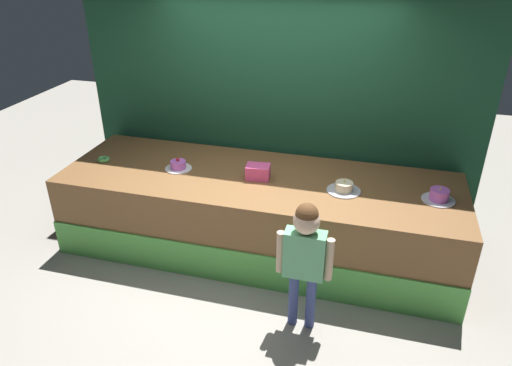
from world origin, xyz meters
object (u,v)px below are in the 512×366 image
object	(u,v)px
pink_box	(258,172)
donut	(104,159)
cake_right	(439,196)
cake_center	(344,188)
child_figure	(305,250)
cake_left	(178,165)

from	to	relation	value
pink_box	donut	distance (m)	1.71
donut	cake_right	distance (m)	3.42
pink_box	cake_center	xyz separation A→B (m)	(0.85, -0.05, -0.03)
child_figure	cake_left	bearing A→B (deg)	146.92
child_figure	cake_center	world-z (taller)	child_figure
donut	cake_center	size ratio (longest dim) A/B	0.40
pink_box	cake_center	bearing A→B (deg)	-3.15
cake_center	donut	bearing A→B (deg)	179.97
child_figure	donut	size ratio (longest dim) A/B	9.20
cake_left	cake_right	world-z (taller)	cake_right
cake_center	cake_right	distance (m)	0.86
cake_left	cake_right	distance (m)	2.56
donut	cake_right	bearing A→B (deg)	0.78
donut	cake_left	xyz separation A→B (m)	(0.85, 0.03, 0.02)
cake_left	cake_right	bearing A→B (deg)	0.28
cake_left	cake_center	size ratio (longest dim) A/B	0.86
pink_box	donut	world-z (taller)	pink_box
cake_left	pink_box	bearing A→B (deg)	0.78
child_figure	donut	xyz separation A→B (m)	(-2.36, 0.95, 0.09)
cake_center	cake_right	bearing A→B (deg)	3.23
cake_left	cake_center	bearing A→B (deg)	-1.19
child_figure	donut	world-z (taller)	child_figure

